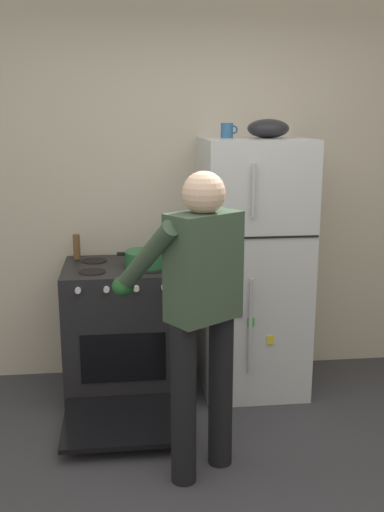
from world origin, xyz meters
TOP-DOWN VIEW (x-y plane):
  - kitchen_wall_back at (0.00, 1.95)m, footprint 6.00×0.10m
  - refrigerator at (0.37, 1.57)m, footprint 0.68×0.72m
  - stove_range at (-0.52, 1.55)m, footprint 0.76×1.21m
  - person_cook at (-0.13, 0.59)m, footprint 0.68×0.73m
  - red_pot at (-0.36, 1.52)m, footprint 0.37×0.27m
  - coffee_mug at (0.19, 1.62)m, footprint 0.11×0.08m
  - pepper_mill at (-0.82, 1.77)m, footprint 0.05×0.05m
  - mixing_bowl at (0.45, 1.57)m, footprint 0.27×0.27m

SIDE VIEW (x-z plane):
  - stove_range at x=-0.52m, z-range -0.01..0.88m
  - refrigerator at x=0.37m, z-range 0.00..1.71m
  - red_pot at x=-0.36m, z-range 0.89..0.99m
  - person_cook at x=-0.13m, z-range 0.16..1.76m
  - pepper_mill at x=-0.82m, z-range 0.89..1.06m
  - kitchen_wall_back at x=0.00m, z-range 0.00..2.70m
  - coffee_mug at x=0.19m, z-range 1.71..1.80m
  - mixing_bowl at x=0.45m, z-range 1.71..1.83m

